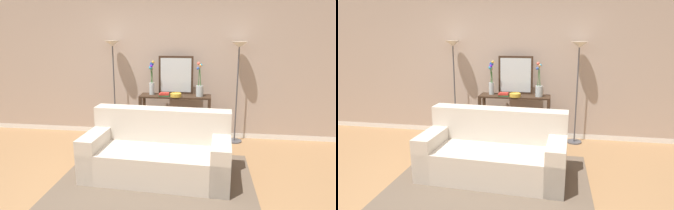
# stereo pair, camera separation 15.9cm
# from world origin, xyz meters

# --- Properties ---
(ground_plane) EXTENTS (16.00, 16.00, 0.02)m
(ground_plane) POSITION_xyz_m (0.00, 0.00, -0.01)
(ground_plane) COLOR #9E754C
(back_wall) EXTENTS (12.00, 0.15, 2.94)m
(back_wall) POSITION_xyz_m (0.00, 2.29, 1.47)
(back_wall) COLOR white
(back_wall) RESTS_ON ground
(area_rug) EXTENTS (2.53, 1.90, 0.01)m
(area_rug) POSITION_xyz_m (0.17, 0.39, 0.01)
(area_rug) COLOR brown
(area_rug) RESTS_ON ground
(couch) EXTENTS (1.96, 0.99, 0.88)m
(couch) POSITION_xyz_m (0.17, 0.55, 0.31)
(couch) COLOR beige
(couch) RESTS_ON ground
(console_table) EXTENTS (1.23, 0.36, 0.85)m
(console_table) POSITION_xyz_m (0.26, 1.88, 0.58)
(console_table) COLOR #382619
(console_table) RESTS_ON ground
(floor_lamp_left) EXTENTS (0.28, 0.28, 1.78)m
(floor_lamp_left) POSITION_xyz_m (-0.88, 2.01, 1.40)
(floor_lamp_left) COLOR #4C4C51
(floor_lamp_left) RESTS_ON ground
(floor_lamp_right) EXTENTS (0.28, 0.28, 1.77)m
(floor_lamp_right) POSITION_xyz_m (1.32, 2.01, 1.39)
(floor_lamp_right) COLOR #4C4C51
(floor_lamp_right) RESTS_ON ground
(wall_mirror) EXTENTS (0.61, 0.02, 0.67)m
(wall_mirror) POSITION_xyz_m (0.25, 2.03, 1.18)
(wall_mirror) COLOR #382619
(wall_mirror) RESTS_ON console_table
(vase_tall_flowers) EXTENTS (0.10, 0.13, 0.60)m
(vase_tall_flowers) POSITION_xyz_m (-0.16, 1.91, 1.09)
(vase_tall_flowers) COLOR silver
(vase_tall_flowers) RESTS_ON console_table
(vase_short_flowers) EXTENTS (0.12, 0.12, 0.59)m
(vase_short_flowers) POSITION_xyz_m (0.68, 1.85, 1.01)
(vase_short_flowers) COLOR silver
(vase_short_flowers) RESTS_ON console_table
(fruit_bowl) EXTENTS (0.19, 0.19, 0.06)m
(fruit_bowl) POSITION_xyz_m (0.28, 1.76, 0.88)
(fruit_bowl) COLOR gold
(fruit_bowl) RESTS_ON console_table
(book_stack) EXTENTS (0.19, 0.15, 0.06)m
(book_stack) POSITION_xyz_m (0.08, 1.80, 0.88)
(book_stack) COLOR #236033
(book_stack) RESTS_ON console_table
(book_row_under_console) EXTENTS (0.30, 0.18, 0.13)m
(book_row_under_console) POSITION_xyz_m (-0.09, 1.88, 0.06)
(book_row_under_console) COLOR #6B3360
(book_row_under_console) RESTS_ON ground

